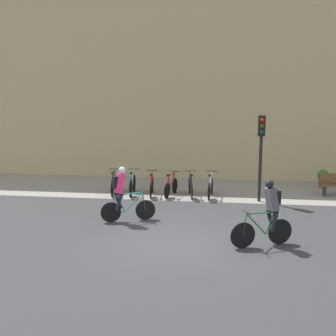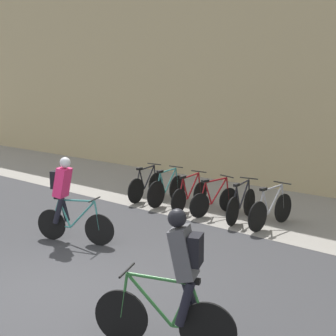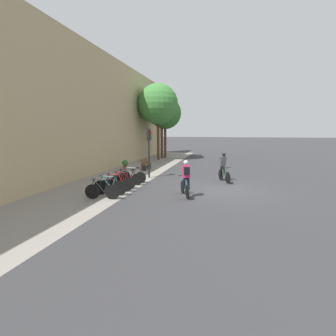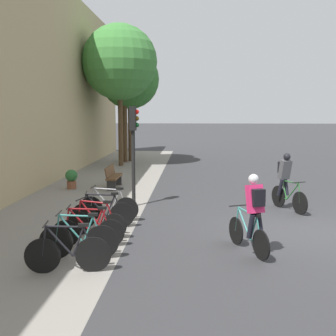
{
  "view_description": "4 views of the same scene",
  "coord_description": "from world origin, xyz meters",
  "px_view_note": "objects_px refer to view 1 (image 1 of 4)",
  "views": [
    {
      "loc": [
        1.25,
        -10.94,
        3.93
      ],
      "look_at": [
        -0.57,
        2.7,
        1.58
      ],
      "focal_mm": 45.0,
      "sensor_mm": 36.0,
      "label": 1
    },
    {
      "loc": [
        5.78,
        -3.93,
        3.17
      ],
      "look_at": [
        -0.94,
        3.75,
        1.38
      ],
      "focal_mm": 50.0,
      "sensor_mm": 36.0,
      "label": 2
    },
    {
      "loc": [
        -13.9,
        -0.28,
        3.19
      ],
      "look_at": [
        -0.87,
        2.76,
        1.22
      ],
      "focal_mm": 28.0,
      "sensor_mm": 36.0,
      "label": 3
    },
    {
      "loc": [
        -10.78,
        2.97,
        3.08
      ],
      "look_at": [
        -0.1,
        3.6,
        1.64
      ],
      "focal_mm": 45.0,
      "sensor_mm": 36.0,
      "label": 4
    }
  ],
  "objects_px": {
    "parked_bike_0": "(114,184)",
    "parked_bike_3": "(171,186)",
    "cyclist_pink": "(122,192)",
    "traffic_light_pole": "(261,142)",
    "parked_bike_2": "(152,186)",
    "cyclist_grey": "(269,211)",
    "parked_bike_1": "(132,184)",
    "parked_bike_4": "(191,186)",
    "potted_plant": "(323,177)",
    "parked_bike_5": "(210,187)"
  },
  "relations": [
    {
      "from": "parked_bike_1",
      "to": "parked_bike_2",
      "type": "xyz_separation_m",
      "value": [
        0.79,
        -0.0,
        -0.03
      ]
    },
    {
      "from": "parked_bike_4",
      "to": "parked_bike_2",
      "type": "bearing_deg",
      "value": -179.97
    },
    {
      "from": "parked_bike_4",
      "to": "traffic_light_pole",
      "type": "distance_m",
      "value": 3.26
    },
    {
      "from": "cyclist_pink",
      "to": "parked_bike_1",
      "type": "xyz_separation_m",
      "value": [
        -0.48,
        3.67,
        -0.53
      ]
    },
    {
      "from": "cyclist_grey",
      "to": "traffic_light_pole",
      "type": "height_order",
      "value": "traffic_light_pole"
    },
    {
      "from": "parked_bike_5",
      "to": "potted_plant",
      "type": "relative_size",
      "value": 2.2
    },
    {
      "from": "parked_bike_0",
      "to": "parked_bike_1",
      "type": "bearing_deg",
      "value": 0.02
    },
    {
      "from": "parked_bike_2",
      "to": "traffic_light_pole",
      "type": "relative_size",
      "value": 0.51
    },
    {
      "from": "parked_bike_0",
      "to": "potted_plant",
      "type": "height_order",
      "value": "parked_bike_0"
    },
    {
      "from": "cyclist_pink",
      "to": "cyclist_grey",
      "type": "distance_m",
      "value": 4.65
    },
    {
      "from": "cyclist_pink",
      "to": "cyclist_grey",
      "type": "height_order",
      "value": "cyclist_grey"
    },
    {
      "from": "cyclist_grey",
      "to": "traffic_light_pole",
      "type": "distance_m",
      "value": 5.02
    },
    {
      "from": "parked_bike_5",
      "to": "traffic_light_pole",
      "type": "distance_m",
      "value": 2.66
    },
    {
      "from": "parked_bike_0",
      "to": "potted_plant",
      "type": "relative_size",
      "value": 2.1
    },
    {
      "from": "cyclist_pink",
      "to": "parked_bike_2",
      "type": "xyz_separation_m",
      "value": [
        0.31,
        3.67,
        -0.56
      ]
    },
    {
      "from": "parked_bike_0",
      "to": "parked_bike_5",
      "type": "bearing_deg",
      "value": -0.02
    },
    {
      "from": "cyclist_grey",
      "to": "parked_bike_0",
      "type": "xyz_separation_m",
      "value": [
        -5.61,
        5.31,
        -0.54
      ]
    },
    {
      "from": "cyclist_grey",
      "to": "parked_bike_1",
      "type": "distance_m",
      "value": 7.19
    },
    {
      "from": "parked_bike_0",
      "to": "parked_bike_1",
      "type": "height_order",
      "value": "parked_bike_1"
    },
    {
      "from": "cyclist_grey",
      "to": "parked_bike_4",
      "type": "height_order",
      "value": "cyclist_grey"
    },
    {
      "from": "parked_bike_2",
      "to": "parked_bike_5",
      "type": "distance_m",
      "value": 2.35
    },
    {
      "from": "cyclist_grey",
      "to": "traffic_light_pole",
      "type": "bearing_deg",
      "value": 88.08
    },
    {
      "from": "parked_bike_1",
      "to": "parked_bike_5",
      "type": "height_order",
      "value": "parked_bike_1"
    },
    {
      "from": "parked_bike_5",
      "to": "cyclist_pink",
      "type": "bearing_deg",
      "value": -125.98
    },
    {
      "from": "parked_bike_4",
      "to": "cyclist_pink",
      "type": "bearing_deg",
      "value": -117.13
    },
    {
      "from": "cyclist_pink",
      "to": "parked_bike_5",
      "type": "height_order",
      "value": "cyclist_pink"
    },
    {
      "from": "cyclist_grey",
      "to": "parked_bike_1",
      "type": "relative_size",
      "value": 1.07
    },
    {
      "from": "potted_plant",
      "to": "cyclist_pink",
      "type": "bearing_deg",
      "value": -140.6
    },
    {
      "from": "parked_bike_0",
      "to": "parked_bike_3",
      "type": "distance_m",
      "value": 2.35
    },
    {
      "from": "cyclist_grey",
      "to": "parked_bike_0",
      "type": "bearing_deg",
      "value": 136.61
    },
    {
      "from": "parked_bike_1",
      "to": "traffic_light_pole",
      "type": "relative_size",
      "value": 0.52
    },
    {
      "from": "cyclist_pink",
      "to": "traffic_light_pole",
      "type": "bearing_deg",
      "value": 35.35
    },
    {
      "from": "parked_bike_0",
      "to": "parked_bike_2",
      "type": "height_order",
      "value": "parked_bike_0"
    },
    {
      "from": "potted_plant",
      "to": "parked_bike_3",
      "type": "bearing_deg",
      "value": -158.81
    },
    {
      "from": "cyclist_pink",
      "to": "parked_bike_2",
      "type": "height_order",
      "value": "cyclist_pink"
    },
    {
      "from": "parked_bike_2",
      "to": "traffic_light_pole",
      "type": "height_order",
      "value": "traffic_light_pole"
    },
    {
      "from": "parked_bike_0",
      "to": "parked_bike_4",
      "type": "distance_m",
      "value": 3.14
    },
    {
      "from": "parked_bike_0",
      "to": "parked_bike_1",
      "type": "distance_m",
      "value": 0.78
    },
    {
      "from": "parked_bike_0",
      "to": "cyclist_grey",
      "type": "bearing_deg",
      "value": -43.39
    },
    {
      "from": "parked_bike_3",
      "to": "cyclist_grey",
      "type": "bearing_deg",
      "value": -58.43
    },
    {
      "from": "traffic_light_pole",
      "to": "parked_bike_4",
      "type": "bearing_deg",
      "value": 169.97
    },
    {
      "from": "parked_bike_3",
      "to": "parked_bike_5",
      "type": "bearing_deg",
      "value": 0.01
    },
    {
      "from": "parked_bike_1",
      "to": "traffic_light_pole",
      "type": "bearing_deg",
      "value": -5.35
    },
    {
      "from": "traffic_light_pole",
      "to": "potted_plant",
      "type": "relative_size",
      "value": 4.15
    },
    {
      "from": "parked_bike_3",
      "to": "parked_bike_4",
      "type": "xyz_separation_m",
      "value": [
        0.79,
        0.0,
        0.02
      ]
    },
    {
      "from": "parked_bike_1",
      "to": "traffic_light_pole",
      "type": "xyz_separation_m",
      "value": [
        4.99,
        -0.47,
        1.84
      ]
    },
    {
      "from": "cyclist_pink",
      "to": "parked_bike_3",
      "type": "bearing_deg",
      "value": 73.43
    },
    {
      "from": "parked_bike_5",
      "to": "potted_plant",
      "type": "bearing_deg",
      "value": 27.2
    },
    {
      "from": "parked_bike_3",
      "to": "potted_plant",
      "type": "bearing_deg",
      "value": 21.19
    },
    {
      "from": "potted_plant",
      "to": "traffic_light_pole",
      "type": "bearing_deg",
      "value": -135.22
    }
  ]
}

